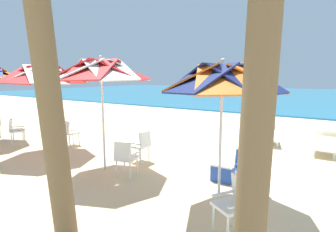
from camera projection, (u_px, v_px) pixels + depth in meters
ground_plane at (257, 165)px, 6.94m from camera, size 80.00×80.00×0.00m
sea at (316, 96)px, 29.62m from camera, size 80.00×36.00×0.10m
surf_foam at (297, 119)px, 14.33m from camera, size 80.00×0.70×0.01m
beach_umbrella_0 at (222, 80)px, 4.58m from camera, size 2.21×2.21×2.66m
plastic_chair_0 at (234, 201)px, 3.89m from camera, size 0.61×0.63×0.87m
plastic_chair_1 at (248, 167)px, 5.35m from camera, size 0.63×0.63×0.87m
beach_umbrella_1 at (101, 71)px, 6.23m from camera, size 2.41×2.41×2.83m
plastic_chair_2 at (142, 144)px, 7.12m from camera, size 0.49×0.47×0.87m
plastic_chair_3 at (125, 157)px, 6.04m from camera, size 0.52×0.55×0.87m
beach_umbrella_2 at (42, 75)px, 7.79m from camera, size 2.61×2.61×2.75m
plastic_chair_4 at (69, 131)px, 8.78m from camera, size 0.48×0.50×0.87m
plastic_chair_6 at (15, 129)px, 9.12m from camera, size 0.62×0.63×0.87m
sun_lounger_0 at (325, 142)px, 8.22m from camera, size 0.64×2.15×0.62m
sun_lounger_1 at (268, 133)px, 9.47m from camera, size 1.10×2.23×0.62m
palm_tree_2 at (40, 0)px, 3.27m from camera, size 3.17×2.93×5.27m
cooler_box at (223, 172)px, 5.87m from camera, size 0.50×0.34×0.40m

